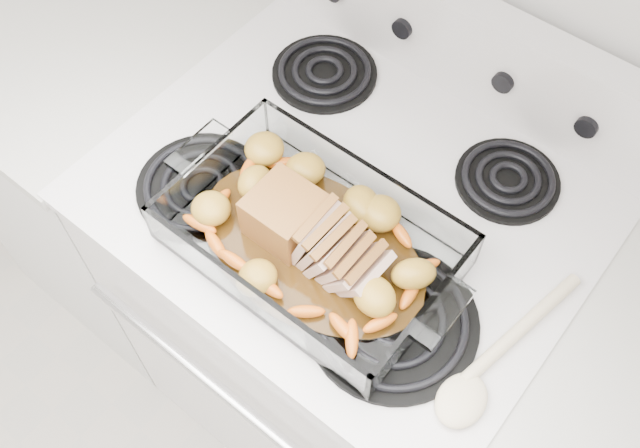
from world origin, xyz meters
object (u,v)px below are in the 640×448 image
Objects in this scene: electric_range at (346,306)px; pork_roast at (304,229)px; baking_dish at (312,243)px; counter_left at (135,158)px.

electric_range is 4.99× the size of pork_roast.
baking_dish is 1.86× the size of pork_roast.
baking_dish reaches higher than counter_left.
baking_dish is 0.03m from pork_roast.
pork_roast reaches higher than baking_dish.
counter_left is at bearing 168.34° from baking_dish.
pork_roast is at bearing 179.93° from baking_dish.
electric_range reaches higher than counter_left.
pork_roast is at bearing -11.82° from counter_left.
electric_range is at bearing 84.86° from pork_roast.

